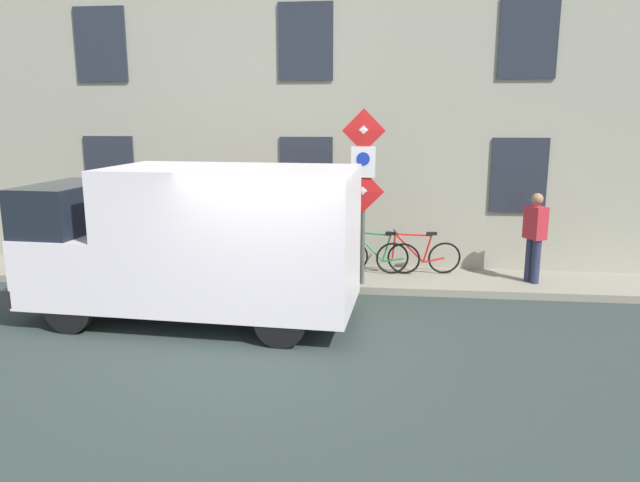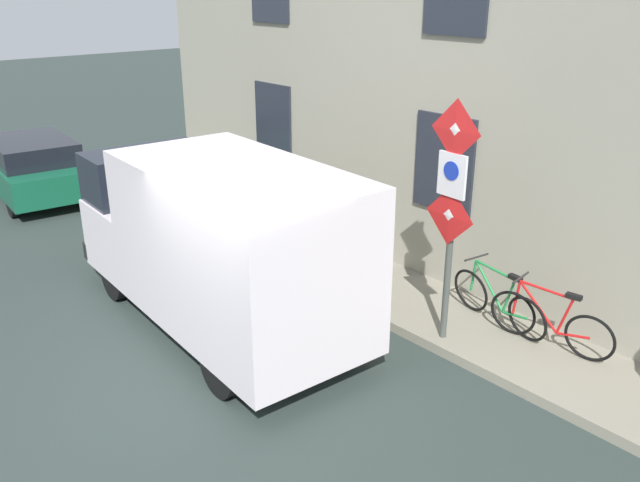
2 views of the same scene
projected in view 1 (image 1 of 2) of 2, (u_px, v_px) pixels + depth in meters
ground_plane at (266, 347)px, 8.54m from camera, size 80.00×80.00×0.00m
sidewalk_slab at (301, 277)px, 11.96m from camera, size 1.63×17.65×0.14m
building_facade at (309, 115)px, 12.42m from camera, size 0.75×15.65×6.56m
sign_post_stacked at (363, 177)px, 10.79m from camera, size 0.16×0.56×3.14m
delivery_van at (198, 240)px, 9.39m from camera, size 2.30×5.44×2.50m
bicycle_red at (418, 256)px, 11.86m from camera, size 0.46×1.71×0.89m
bicycle_green at (377, 255)px, 11.95m from camera, size 0.49×1.71×0.89m
pedestrian at (535, 235)px, 11.17m from camera, size 0.47×0.41×1.72m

